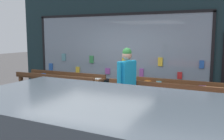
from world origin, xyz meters
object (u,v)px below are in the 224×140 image
(display_table_left, at_px, (59,79))
(small_dog, at_px, (138,113))
(display_table_right, at_px, (165,88))
(person_browsing, at_px, (127,78))

(display_table_left, bearing_deg, small_dog, -15.87)
(display_table_right, xyz_separation_m, small_dog, (-0.42, -0.76, -0.45))
(display_table_left, height_order, small_dog, display_table_left)
(person_browsing, bearing_deg, small_dog, -107.09)
(person_browsing, bearing_deg, display_table_right, -41.27)
(display_table_right, height_order, small_dog, display_table_right)
(person_browsing, distance_m, small_dog, 0.83)
(display_table_right, bearing_deg, display_table_left, -179.96)
(small_dog, bearing_deg, display_table_left, 96.44)
(person_browsing, xyz_separation_m, small_dog, (0.36, -0.21, -0.72))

